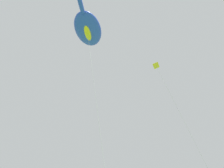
# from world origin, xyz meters

# --- Properties ---
(big_show_kite) EXTENTS (8.63, 8.49, 18.02)m
(big_show_kite) POSITION_xyz_m (0.57, 12.03, 17.40)
(big_show_kite) COLOR blue
(big_show_kite) RESTS_ON ground
(small_kite_box_yellow) EXTENTS (4.31, 2.89, 15.00)m
(small_kite_box_yellow) POSITION_xyz_m (8.68, 9.19, 13.19)
(small_kite_box_yellow) COLOR yellow
(small_kite_box_yellow) RESTS_ON ground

